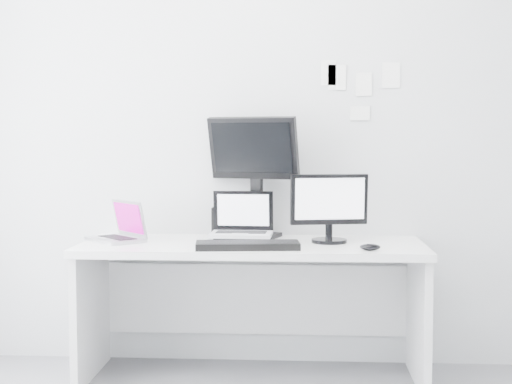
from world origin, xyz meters
TOP-DOWN VIEW (x-y plane):
  - back_wall at (0.00, 1.60)m, footprint 3.60×0.00m
  - desk at (0.00, 1.25)m, footprint 1.80×0.70m
  - macbook at (-0.74, 1.26)m, footprint 0.37×0.38m
  - speaker at (-0.20, 1.48)m, footprint 0.10×0.10m
  - dell_laptop at (-0.07, 1.32)m, footprint 0.33×0.26m
  - rear_monitor at (-0.00, 1.49)m, footprint 0.54×0.32m
  - samsung_monitor at (0.40, 1.29)m, footprint 0.44×0.26m
  - keyboard at (-0.01, 1.04)m, footprint 0.53×0.24m
  - mouse at (0.59, 1.02)m, footprint 0.11×0.07m
  - wall_note_0 at (0.45, 1.59)m, footprint 0.10×0.00m
  - wall_note_1 at (0.60, 1.59)m, footprint 0.09×0.00m
  - wall_note_2 at (0.75, 1.59)m, footprint 0.10×0.00m
  - wall_note_3 at (0.58, 1.59)m, footprint 0.11×0.00m
  - wall_note_4 at (0.40, 1.59)m, footprint 0.08×0.00m

SIDE VIEW (x-z plane):
  - desk at x=0.00m, z-range 0.00..0.73m
  - mouse at x=0.59m, z-range 0.73..0.76m
  - keyboard at x=-0.01m, z-range 0.73..0.76m
  - speaker at x=-0.20m, z-range 0.73..0.90m
  - macbook at x=-0.74m, z-range 0.73..0.96m
  - dell_laptop at x=-0.07m, z-range 0.73..1.00m
  - samsung_monitor at x=0.40m, z-range 0.73..1.11m
  - rear_monitor at x=0.00m, z-range 0.73..1.42m
  - back_wall at x=0.00m, z-range -0.45..3.15m
  - wall_note_3 at x=0.58m, z-range 1.38..1.46m
  - wall_note_1 at x=0.60m, z-range 1.52..1.65m
  - wall_note_0 at x=0.45m, z-range 1.55..1.69m
  - wall_note_2 at x=0.75m, z-range 1.56..1.70m
  - wall_note_4 at x=0.40m, z-range 1.57..1.71m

